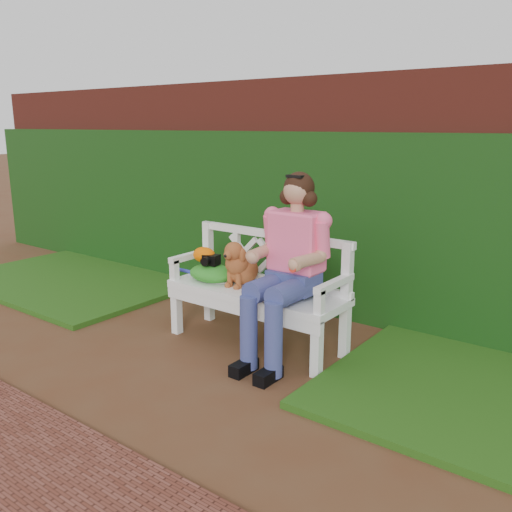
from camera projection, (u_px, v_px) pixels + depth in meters
The scene contains 11 objects.
ground at pixel (170, 359), 4.18m from camera, with size 60.00×60.00×0.00m, color #502B18.
brick_wall at pixel (304, 193), 5.39m from camera, with size 10.00×0.30×2.20m, color maroon.
ivy_hedge at pixel (291, 221), 5.28m from camera, with size 10.00×0.18×1.70m, color #143F0C.
grass_left at pixel (80, 279), 6.28m from camera, with size 2.60×2.00×0.05m, color #195113.
garden_bench at pixel (256, 317), 4.41m from camera, with size 1.58×0.60×0.48m, color white, non-canonical shape.
seated_woman at pixel (293, 269), 4.07m from camera, with size 0.60×0.80×1.42m, color #E55674, non-canonical shape.
dog at pixel (241, 262), 4.41m from camera, with size 0.25×0.35×0.38m, color olive, non-canonical shape.
tennis_racket at pixel (213, 277), 4.63m from camera, with size 0.68×0.29×0.03m, color white, non-canonical shape.
green_bag at pixel (212, 273), 4.55m from camera, with size 0.41×0.32×0.14m, color #218126, non-canonical shape.
camera_item at pixel (211, 260), 4.53m from camera, with size 0.13×0.10×0.09m, color black.
baseball_glove at pixel (204, 255), 4.59m from camera, with size 0.21×0.16×0.13m, color #F16000.
Camera 1 is at (2.86, -2.69, 1.76)m, focal length 38.00 mm.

